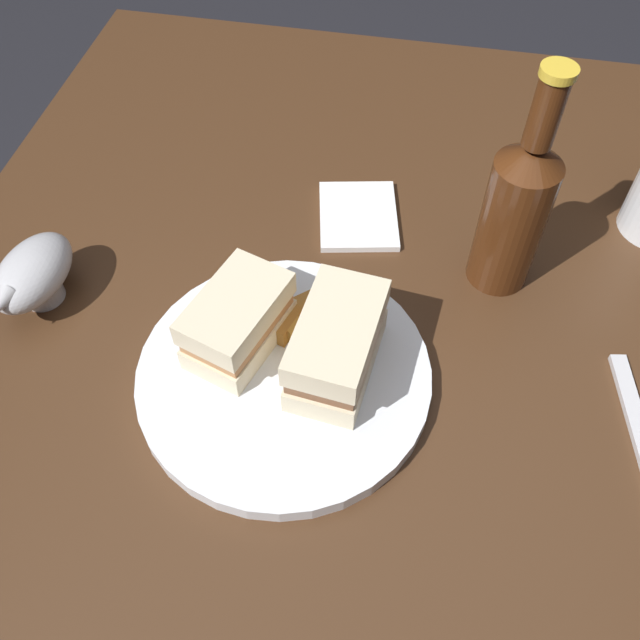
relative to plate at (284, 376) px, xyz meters
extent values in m
plane|color=black|center=(0.12, -0.05, -0.77)|extent=(6.00, 6.00, 0.00)
cube|color=#422816|center=(0.12, -0.05, -0.39)|extent=(1.03, 0.93, 0.76)
cylinder|color=white|center=(0.00, 0.00, 0.00)|extent=(0.29, 0.29, 0.02)
cube|color=beige|center=(0.01, -0.05, 0.02)|extent=(0.13, 0.08, 0.03)
cube|color=brown|center=(0.01, -0.05, 0.05)|extent=(0.12, 0.08, 0.02)
cube|color=beige|center=(0.01, -0.05, 0.07)|extent=(0.13, 0.08, 0.03)
cube|color=beige|center=(0.03, 0.05, 0.02)|extent=(0.13, 0.10, 0.03)
cube|color=#B27A4C|center=(0.03, 0.05, 0.04)|extent=(0.12, 0.09, 0.01)
cube|color=beige|center=(0.03, 0.05, 0.06)|extent=(0.13, 0.10, 0.03)
cube|color=#AD702D|center=(0.07, 0.00, 0.02)|extent=(0.05, 0.06, 0.02)
cube|color=gold|center=(0.04, -0.04, 0.02)|extent=(0.05, 0.05, 0.02)
cube|color=gold|center=(0.04, -0.01, 0.02)|extent=(0.05, 0.05, 0.02)
cube|color=#AD702D|center=(0.05, 0.01, 0.02)|extent=(0.04, 0.03, 0.02)
cube|color=#B77F33|center=(0.04, 0.04, 0.02)|extent=(0.02, 0.05, 0.02)
cube|color=gold|center=(0.06, -0.01, 0.02)|extent=(0.05, 0.02, 0.02)
cylinder|color=#B7B7BC|center=(0.05, 0.28, 0.00)|extent=(0.04, 0.04, 0.02)
ellipsoid|color=#B7B7BC|center=(0.05, 0.28, 0.03)|extent=(0.12, 0.08, 0.05)
ellipsoid|color=#381E0F|center=(0.05, 0.28, 0.04)|extent=(0.10, 0.06, 0.02)
cone|color=#B7B7BC|center=(0.00, 0.28, 0.04)|extent=(0.03, 0.03, 0.02)
cylinder|color=#47230F|center=(0.18, -0.20, 0.07)|extent=(0.07, 0.07, 0.15)
cone|color=#47230F|center=(0.18, -0.20, 0.16)|extent=(0.07, 0.07, 0.02)
cylinder|color=#47230F|center=(0.18, -0.20, 0.20)|extent=(0.03, 0.03, 0.07)
cylinder|color=gold|center=(0.18, -0.20, 0.24)|extent=(0.03, 0.03, 0.01)
cube|color=white|center=(0.24, -0.04, 0.00)|extent=(0.13, 0.11, 0.01)
camera|label=1|loc=(-0.34, -0.10, 0.56)|focal=38.39mm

